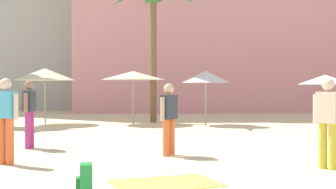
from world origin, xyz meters
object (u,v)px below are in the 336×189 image
(cafe_umbrella_1, at_px, (325,80))
(beach_towel, at_px, (165,183))
(person_far_left, at_px, (29,111))
(cafe_umbrella_0, at_px, (133,75))
(person_mid_right, at_px, (6,117))
(person_far_right, at_px, (328,119))
(cafe_umbrella_4, at_px, (206,77))
(person_near_left, at_px, (169,116))
(cafe_umbrella_5, at_px, (45,74))
(backpack, at_px, (85,178))

(cafe_umbrella_1, bearing_deg, beach_towel, -121.96)
(beach_towel, distance_m, person_far_left, 5.62)
(cafe_umbrella_0, height_order, cafe_umbrella_1, cafe_umbrella_0)
(person_far_left, height_order, person_mid_right, person_mid_right)
(person_far_right, distance_m, person_mid_right, 6.32)
(cafe_umbrella_1, bearing_deg, person_mid_right, -137.26)
(cafe_umbrella_4, bearing_deg, cafe_umbrella_0, 167.62)
(person_far_left, bearing_deg, person_near_left, -16.46)
(person_far_left, height_order, person_near_left, person_far_left)
(person_near_left, distance_m, person_mid_right, 3.50)
(beach_towel, relative_size, person_far_left, 0.96)
(cafe_umbrella_4, height_order, cafe_umbrella_5, cafe_umbrella_5)
(person_far_right, bearing_deg, person_mid_right, 130.39)
(backpack, bearing_deg, person_mid_right, -60.69)
(cafe_umbrella_1, height_order, beach_towel, cafe_umbrella_1)
(beach_towel, distance_m, person_near_left, 3.20)
(person_mid_right, bearing_deg, cafe_umbrella_5, -148.20)
(person_far_right, xyz_separation_m, person_near_left, (-2.93, 1.88, -0.05))
(cafe_umbrella_5, bearing_deg, cafe_umbrella_1, -3.48)
(cafe_umbrella_0, xyz_separation_m, person_far_left, (-2.42, -7.82, -1.13))
(cafe_umbrella_1, bearing_deg, cafe_umbrella_4, 179.65)
(beach_towel, xyz_separation_m, person_far_left, (-3.28, 4.47, 0.94))
(person_far_left, distance_m, person_mid_right, 2.45)
(backpack, distance_m, person_near_left, 3.92)
(cafe_umbrella_1, distance_m, person_far_right, 11.23)
(person_near_left, bearing_deg, beach_towel, 123.87)
(cafe_umbrella_4, relative_size, person_mid_right, 1.31)
(cafe_umbrella_0, relative_size, backpack, 6.56)
(person_far_left, distance_m, person_far_right, 7.20)
(backpack, xyz_separation_m, person_mid_right, (-1.92, 2.54, 0.75))
(cafe_umbrella_4, xyz_separation_m, person_far_left, (-5.45, -7.16, -1.06))
(cafe_umbrella_5, xyz_separation_m, backpack, (3.39, -12.83, -1.92))
(person_near_left, xyz_separation_m, person_mid_right, (-3.34, -1.05, 0.06))
(cafe_umbrella_4, bearing_deg, cafe_umbrella_5, 174.19)
(beach_towel, xyz_separation_m, person_far_right, (3.13, 1.19, 0.94))
(cafe_umbrella_5, bearing_deg, person_far_left, -80.43)
(cafe_umbrella_5, relative_size, person_mid_right, 1.46)
(backpack, relative_size, person_near_left, 0.26)
(cafe_umbrella_0, distance_m, backpack, 12.95)
(cafe_umbrella_0, bearing_deg, person_mid_right, -102.45)
(cafe_umbrella_1, distance_m, person_far_left, 12.74)
(person_far_right, bearing_deg, person_far_left, 110.86)
(beach_towel, relative_size, person_mid_right, 0.96)
(cafe_umbrella_0, bearing_deg, cafe_umbrella_1, -4.92)
(cafe_umbrella_0, height_order, backpack, cafe_umbrella_0)
(backpack, bearing_deg, person_near_left, -119.40)
(beach_towel, height_order, person_far_left, person_far_left)
(cafe_umbrella_0, relative_size, cafe_umbrella_5, 1.09)
(person_mid_right, bearing_deg, person_far_left, -152.87)
(cafe_umbrella_1, relative_size, backpack, 5.41)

